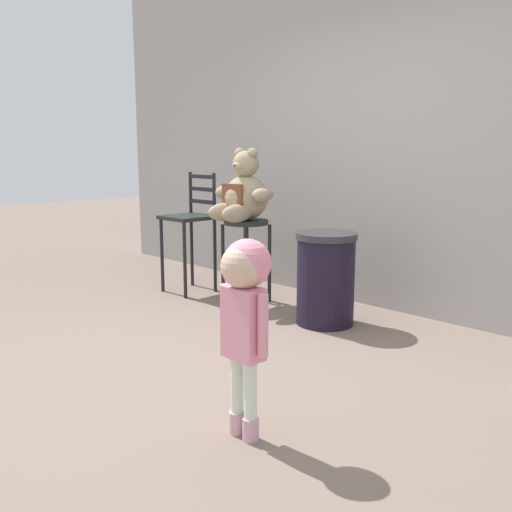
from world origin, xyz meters
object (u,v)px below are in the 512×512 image
(child_walking, at_px, (245,296))
(trash_bin, at_px, (326,278))
(bar_chair_empty, at_px, (190,223))
(bar_stool_with_teddy, at_px, (246,244))
(teddy_bear, at_px, (243,194))

(child_walking, bearing_deg, trash_bin, 22.63)
(bar_chair_empty, bearing_deg, trash_bin, 3.49)
(trash_bin, bearing_deg, bar_chair_empty, -176.51)
(bar_stool_with_teddy, distance_m, teddy_bear, 0.43)
(child_walking, distance_m, bar_chair_empty, 2.86)
(child_walking, bearing_deg, bar_stool_with_teddy, 41.91)
(teddy_bear, height_order, child_walking, teddy_bear)
(bar_stool_with_teddy, xyz_separation_m, child_walking, (1.75, -1.65, 0.15))
(bar_stool_with_teddy, relative_size, bar_chair_empty, 0.65)
(teddy_bear, relative_size, child_walking, 0.66)
(child_walking, height_order, bar_chair_empty, bar_chair_empty)
(bar_stool_with_teddy, height_order, child_walking, child_walking)
(trash_bin, height_order, bar_chair_empty, bar_chair_empty)
(bar_stool_with_teddy, height_order, trash_bin, bar_stool_with_teddy)
(bar_stool_with_teddy, distance_m, trash_bin, 0.91)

